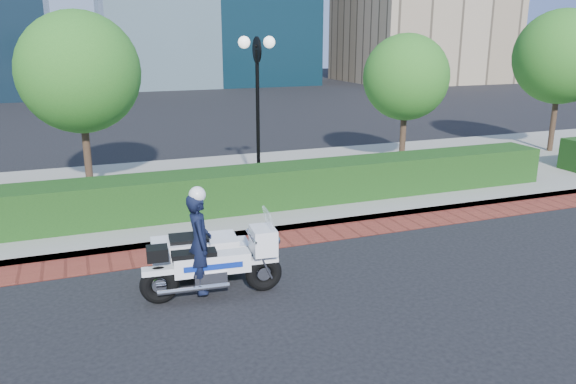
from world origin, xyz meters
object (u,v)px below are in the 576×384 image
object	(u,v)px
lamppost	(257,89)
tree_b	(79,72)
tree_c	(406,77)
police_motorcycle	(203,253)
tree_d	(562,57)

from	to	relation	value
lamppost	tree_b	distance (m)	4.71
lamppost	tree_c	size ratio (longest dim) A/B	0.98
lamppost	police_motorcycle	world-z (taller)	lamppost
tree_b	police_motorcycle	bearing A→B (deg)	-76.22
lamppost	police_motorcycle	xyz separation A→B (m)	(-2.82, -5.57, -2.27)
lamppost	tree_d	size ratio (longest dim) A/B	0.82
tree_c	tree_d	bearing A→B (deg)	0.00
police_motorcycle	lamppost	bearing A→B (deg)	68.23
tree_d	police_motorcycle	distance (m)	16.59
tree_b	tree_d	xyz separation A→B (m)	(16.50, 0.00, 0.18)
tree_b	tree_c	distance (m)	10.01
police_motorcycle	tree_d	bearing A→B (deg)	29.93
tree_c	tree_b	bearing A→B (deg)	180.00
lamppost	tree_d	distance (m)	12.09
police_motorcycle	tree_c	bearing A→B (deg)	44.61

